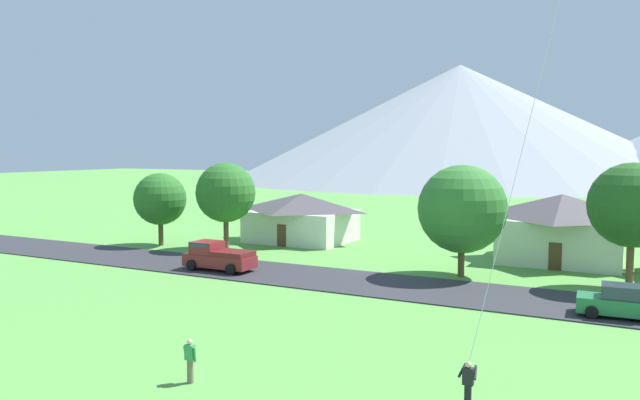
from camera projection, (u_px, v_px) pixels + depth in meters
name	position (u px, v px, depth m)	size (l,w,h in m)	color
road_strip	(445.00, 291.00, 36.91)	(160.00, 6.80, 0.08)	#2D2D33
mountain_east_ridge	(459.00, 123.00, 174.03)	(131.43, 131.43, 32.85)	#8E939E
house_left_center	(561.00, 227.00, 46.81)	(9.43, 8.30, 5.25)	silver
house_right_center	(302.00, 216.00, 57.37)	(9.65, 7.96, 4.53)	silver
tree_near_left	(632.00, 205.00, 37.07)	(5.23, 5.23, 7.90)	brown
tree_center	(462.00, 209.00, 41.04)	(6.01, 6.01, 7.66)	brown
tree_right_of_center	(160.00, 199.00, 54.57)	(4.69, 4.69, 6.58)	brown
tree_near_right	(226.00, 193.00, 52.31)	(5.16, 5.16, 7.55)	brown
parked_car_green_west_end	(622.00, 302.00, 31.03)	(4.27, 2.21, 1.68)	#237042
pickup_truck_maroon_west_side	(218.00, 256.00, 43.31)	(5.20, 2.33, 1.99)	maroon
watcher_person	(190.00, 360.00, 22.46)	(0.56, 0.24, 1.68)	#70604C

